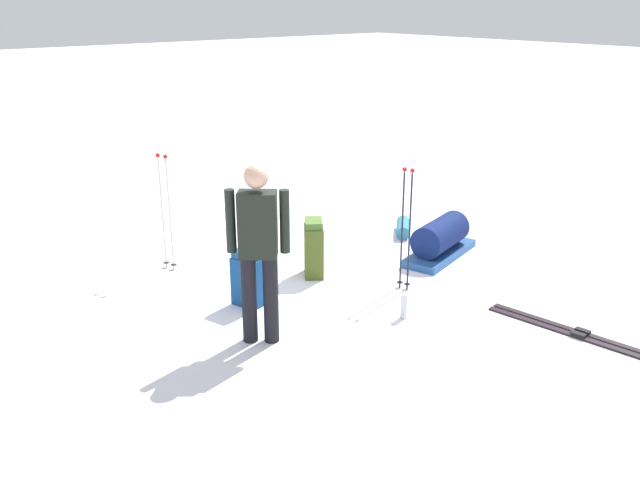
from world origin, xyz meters
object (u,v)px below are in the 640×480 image
Objects in this scene: skier_standing at (258,245)px; thermos_bottle at (404,306)px; ski_poles_planted_near at (406,223)px; sleeping_mat_rolled at (403,228)px; backpack_bright at (250,278)px; gear_sled at (440,240)px; ski_pair_near at (580,335)px; backpack_large_dark at (314,249)px; ski_poles_planted_far at (166,207)px.

thermos_bottle is (-0.52, -1.37, -0.82)m from skier_standing.
sleeping_mat_rolled is at bearing -46.15° from ski_poles_planted_near.
backpack_bright is 0.46× the size of gear_sled.
ski_pair_near is 2.79× the size of backpack_large_dark.
gear_sled is 0.95m from sleeping_mat_rolled.
backpack_bright is 0.43× the size of ski_poles_planted_far.
skier_standing is 0.91× the size of ski_pair_near.
gear_sled reaches higher than sleeping_mat_rolled.
sleeping_mat_rolled is 2.12× the size of thermos_bottle.
ski_poles_planted_near is 1.98m from sleeping_mat_rolled.
ski_poles_planted_far reaches higher than backpack_large_dark.
ski_pair_near is 7.21× the size of thermos_bottle.
backpack_bright is 1.09× the size of sleeping_mat_rolled.
ski_poles_planted_far is at bearing 43.13° from backpack_large_dark.
skier_standing is 1.93m from ski_poles_planted_near.
sleeping_mat_rolled is (0.54, -2.87, -0.20)m from backpack_bright.
thermos_bottle is at bearing 133.63° from ski_poles_planted_near.
gear_sled is at bearing 162.38° from sleeping_mat_rolled.
backpack_large_dark is (0.92, -1.40, -0.62)m from skier_standing.
ski_poles_planted_far is at bearing 57.02° from gear_sled.
backpack_bright is at bearing 82.22° from gear_sled.
backpack_large_dark is at bearing 19.58° from ski_pair_near.
ski_poles_planted_far is (1.44, 0.17, 0.47)m from backpack_bright.
backpack_bright is at bearing 37.43° from ski_pair_near.
ski_poles_planted_far is 3.01m from thermos_bottle.
ski_pair_near is at bearing -160.42° from backpack_large_dark.
ski_poles_planted_far is at bearing 23.19° from thermos_bottle.
ski_poles_planted_near reaches higher than thermos_bottle.
backpack_large_dark is 1.22× the size of sleeping_mat_rolled.
ski_pair_near is 3.31m from backpack_bright.
ski_poles_planted_far is (4.06, 2.17, 0.75)m from ski_pair_near.
backpack_bright is 2.30× the size of thermos_bottle.
ski_poles_planted_near is 0.99× the size of ski_poles_planted_far.
sleeping_mat_rolled is at bearing -15.39° from ski_pair_near.
skier_standing reaches higher than sleeping_mat_rolled.
gear_sled is at bearing -69.46° from ski_poles_planted_near.
skier_standing is at bearing 97.48° from gear_sled.
ski_poles_planted_near is 0.98m from thermos_bottle.
skier_standing is at bearing 89.84° from ski_poles_planted_near.
backpack_large_dark is at bearing -136.87° from ski_poles_planted_far.
skier_standing reaches higher than backpack_large_dark.
ski_poles_planted_far is at bearing -5.65° from skier_standing.
backpack_large_dark is 1.67m from gear_sled.
skier_standing is 2.52× the size of backpack_large_dark.
backpack_large_dark is at bearing 29.39° from ski_poles_planted_near.
ski_poles_planted_near is (1.87, 0.47, 0.75)m from ski_pair_near.
sleeping_mat_rolled is (1.29, -1.34, -0.67)m from ski_poles_planted_near.
ski_poles_planted_near is (-0.75, -1.53, 0.47)m from backpack_bright.
sleeping_mat_rolled is (0.36, -1.86, -0.24)m from backpack_large_dark.
skier_standing is 6.54× the size of thermos_bottle.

